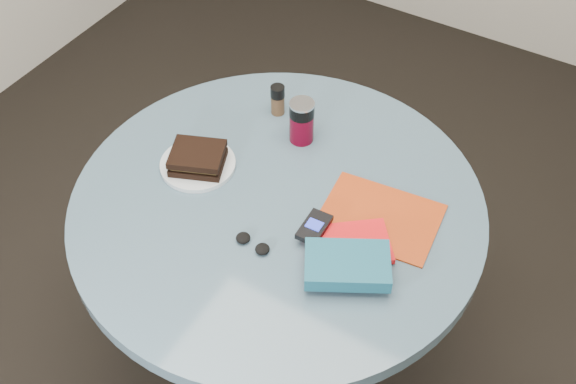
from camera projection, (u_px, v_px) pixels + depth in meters
The scene contains 11 objects.
ground at pixel (280, 361), 2.28m from camera, with size 4.00×4.00×0.00m, color black.
table at pixel (278, 244), 1.85m from camera, with size 1.00×1.00×0.75m.
plate at pixel (198, 164), 1.81m from camera, with size 0.19×0.19×0.01m, color silver.
sandwich at pixel (198, 158), 1.78m from camera, with size 0.16×0.15×0.05m.
soda_can at pixel (302, 121), 1.84m from camera, with size 0.07×0.07×0.12m.
pepper_grinder at pixel (278, 100), 1.92m from camera, with size 0.05×0.05×0.09m.
magazine at pixel (380, 217), 1.69m from camera, with size 0.27×0.20×0.00m, color #9A320E.
red_book at pixel (349, 245), 1.62m from camera, with size 0.18×0.12×0.02m, color red.
novel at pixel (347, 265), 1.55m from camera, with size 0.18×0.12×0.04m, color navy.
mp3_player at pixel (314, 227), 1.64m from camera, with size 0.06×0.09×0.02m.
headphones at pixel (253, 243), 1.63m from camera, with size 0.09×0.04×0.02m.
Camera 1 is at (0.62, -0.98, 2.03)m, focal length 45.00 mm.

